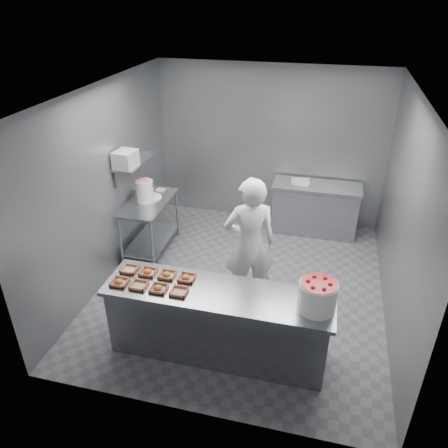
% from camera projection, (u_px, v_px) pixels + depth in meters
% --- Properties ---
extents(floor, '(4.50, 4.50, 0.00)m').
position_uv_depth(floor, '(242.00, 285.00, 6.45)').
color(floor, '#4C4C51').
rests_on(floor, ground).
extents(ceiling, '(4.50, 4.50, 0.00)m').
position_uv_depth(ceiling, '(246.00, 92.00, 5.09)').
color(ceiling, white).
rests_on(ceiling, wall_back).
extents(wall_back, '(4.00, 0.04, 2.80)m').
position_uv_depth(wall_back, '(270.00, 146.00, 7.68)').
color(wall_back, slate).
rests_on(wall_back, ground).
extents(wall_left, '(0.04, 4.50, 2.80)m').
position_uv_depth(wall_left, '(106.00, 185.00, 6.20)').
color(wall_left, slate).
rests_on(wall_left, ground).
extents(wall_right, '(0.04, 4.50, 2.80)m').
position_uv_depth(wall_right, '(403.00, 217.00, 5.34)').
color(wall_right, slate).
rests_on(wall_right, ground).
extents(service_counter, '(2.60, 0.70, 0.90)m').
position_uv_depth(service_counter, '(218.00, 322.00, 5.08)').
color(service_counter, slate).
rests_on(service_counter, ground).
extents(prep_table, '(0.60, 1.20, 0.90)m').
position_uv_depth(prep_table, '(150.00, 219.00, 7.02)').
color(prep_table, slate).
rests_on(prep_table, ground).
extents(back_counter, '(1.50, 0.60, 0.90)m').
position_uv_depth(back_counter, '(315.00, 208.00, 7.65)').
color(back_counter, slate).
rests_on(back_counter, ground).
extents(wall_shelf, '(0.35, 0.90, 0.03)m').
position_uv_depth(wall_shelf, '(134.00, 162.00, 6.59)').
color(wall_shelf, slate).
rests_on(wall_shelf, wall_left).
extents(tray_0, '(0.19, 0.18, 0.06)m').
position_uv_depth(tray_0, '(119.00, 282.00, 4.98)').
color(tray_0, tan).
rests_on(tray_0, service_counter).
extents(tray_1, '(0.19, 0.18, 0.04)m').
position_uv_depth(tray_1, '(139.00, 285.00, 4.93)').
color(tray_1, tan).
rests_on(tray_1, service_counter).
extents(tray_2, '(0.19, 0.18, 0.06)m').
position_uv_depth(tray_2, '(158.00, 288.00, 4.88)').
color(tray_2, tan).
rests_on(tray_2, service_counter).
extents(tray_3, '(0.19, 0.18, 0.04)m').
position_uv_depth(tray_3, '(179.00, 292.00, 4.83)').
color(tray_3, tan).
rests_on(tray_3, service_counter).
extents(tray_4, '(0.19, 0.18, 0.04)m').
position_uv_depth(tray_4, '(129.00, 269.00, 5.21)').
color(tray_4, tan).
rests_on(tray_4, service_counter).
extents(tray_5, '(0.19, 0.18, 0.06)m').
position_uv_depth(tray_5, '(148.00, 272.00, 5.16)').
color(tray_5, tan).
rests_on(tray_5, service_counter).
extents(tray_6, '(0.19, 0.18, 0.06)m').
position_uv_depth(tray_6, '(167.00, 275.00, 5.11)').
color(tray_6, tan).
rests_on(tray_6, service_counter).
extents(tray_7, '(0.19, 0.18, 0.06)m').
position_uv_depth(tray_7, '(186.00, 278.00, 5.06)').
color(tray_7, tan).
rests_on(tray_7, service_counter).
extents(worker, '(0.80, 0.67, 1.87)m').
position_uv_depth(worker, '(250.00, 244.00, 5.68)').
color(worker, silver).
rests_on(worker, ground).
extents(strawberry_tub, '(0.40, 0.40, 0.33)m').
position_uv_depth(strawberry_tub, '(317.00, 295.00, 4.53)').
color(strawberry_tub, white).
rests_on(strawberry_tub, service_counter).
extents(glaze_bucket, '(0.29, 0.27, 0.42)m').
position_uv_depth(glaze_bucket, '(145.00, 191.00, 6.80)').
color(glaze_bucket, white).
rests_on(glaze_bucket, prep_table).
extents(bucket_lid, '(0.35, 0.35, 0.02)m').
position_uv_depth(bucket_lid, '(152.00, 197.00, 6.98)').
color(bucket_lid, white).
rests_on(bucket_lid, prep_table).
extents(rag, '(0.15, 0.13, 0.02)m').
position_uv_depth(rag, '(160.00, 190.00, 7.23)').
color(rag, '#CCB28C').
rests_on(rag, prep_table).
extents(appliance, '(0.31, 0.35, 0.24)m').
position_uv_depth(appliance, '(125.00, 159.00, 6.30)').
color(appliance, gray).
rests_on(appliance, wall_shelf).
extents(paper_stack, '(0.30, 0.22, 0.06)m').
position_uv_depth(paper_stack, '(300.00, 182.00, 7.48)').
color(paper_stack, silver).
rests_on(paper_stack, back_counter).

